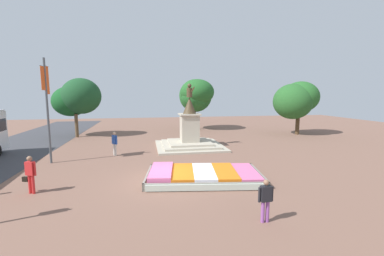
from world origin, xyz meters
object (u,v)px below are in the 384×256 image
flower_planter (202,175)px  statue_monument (189,135)px  pedestrian_crossing_plaza (115,142)px  banner_pole (47,106)px  pedestrian_with_handbag (30,172)px  pedestrian_near_planter (266,198)px

flower_planter → statue_monument: 8.53m
pedestrian_crossing_plaza → banner_pole: bearing=-160.9°
flower_planter → pedestrian_with_handbag: (-8.11, -0.50, 0.76)m
flower_planter → pedestrian_with_handbag: bearing=-176.5°
flower_planter → statue_monument: bearing=84.7°
statue_monument → pedestrian_near_planter: 13.36m
flower_planter → banner_pole: (-9.09, 4.99, 3.56)m
statue_monument → pedestrian_crossing_plaza: (-5.96, -2.11, 0.01)m
pedestrian_near_planter → statue_monument: bearing=91.8°
pedestrian_with_handbag → pedestrian_crossing_plaza: bearing=66.7°
banner_pole → pedestrian_with_handbag: size_ratio=3.87×
flower_planter → pedestrian_crossing_plaza: bearing=129.2°
banner_pole → pedestrian_with_handbag: (0.98, -5.49, -2.79)m
banner_pole → pedestrian_crossing_plaza: (3.92, 1.36, -2.75)m
banner_pole → pedestrian_with_handbag: banner_pole is taller
statue_monument → pedestrian_crossing_plaza: 6.32m
pedestrian_with_handbag → pedestrian_near_planter: size_ratio=1.12×
statue_monument → banner_pole: 10.82m
statue_monument → flower_planter: bearing=-95.3°
flower_planter → banner_pole: banner_pole is taller
pedestrian_near_planter → pedestrian_crossing_plaza: size_ratio=0.88×
pedestrian_with_handbag → pedestrian_near_planter: bearing=-25.3°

